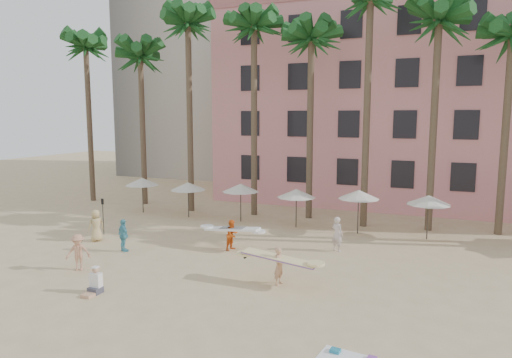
{
  "coord_description": "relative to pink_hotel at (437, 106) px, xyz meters",
  "views": [
    {
      "loc": [
        7.63,
        -15.34,
        7.19
      ],
      "look_at": [
        -1.15,
        6.0,
        4.0
      ],
      "focal_mm": 32.0,
      "sensor_mm": 36.0,
      "label": 1
    }
  ],
  "objects": [
    {
      "name": "ground",
      "position": [
        -7.0,
        -26.0,
        -8.0
      ],
      "size": [
        120.0,
        120.0,
        0.0
      ],
      "primitive_type": "plane",
      "color": "#D1B789",
      "rests_on": "ground"
    },
    {
      "name": "pink_hotel",
      "position": [
        0.0,
        0.0,
        0.0
      ],
      "size": [
        35.0,
        14.0,
        16.0
      ],
      "primitive_type": "cube",
      "color": "pink",
      "rests_on": "ground"
    },
    {
      "name": "palm_row",
      "position": [
        -6.49,
        -11.0,
        4.97
      ],
      "size": [
        44.4,
        5.4,
        16.3
      ],
      "color": "brown",
      "rests_on": "ground"
    },
    {
      "name": "umbrella_row",
      "position": [
        -10.0,
        -13.5,
        -5.67
      ],
      "size": [
        22.5,
        2.7,
        2.73
      ],
      "color": "#332B23",
      "rests_on": "ground"
    },
    {
      "name": "carrier_yellow",
      "position": [
        -5.62,
        -23.54,
        -7.04
      ],
      "size": [
        3.3,
        0.91,
        1.66
      ],
      "color": "tan",
      "rests_on": "ground"
    },
    {
      "name": "carrier_white",
      "position": [
        -9.68,
        -19.65,
        -7.1
      ],
      "size": [
        3.05,
        0.94,
        1.65
      ],
      "color": "orange",
      "rests_on": "ground"
    },
    {
      "name": "beachgoers",
      "position": [
        -13.99,
        -22.29,
        -7.1
      ],
      "size": [
        14.21,
        8.6,
        1.88
      ],
      "color": "#4DA2B5",
      "rests_on": "ground"
    },
    {
      "name": "paddle",
      "position": [
        -18.36,
        -19.73,
        -6.59
      ],
      "size": [
        0.18,
        0.04,
        2.23
      ],
      "color": "black",
      "rests_on": "ground"
    },
    {
      "name": "seated_man",
      "position": [
        -12.24,
        -27.37,
        -7.62
      ],
      "size": [
        0.49,
        0.85,
        1.11
      ],
      "color": "#3F3F4C",
      "rests_on": "ground"
    }
  ]
}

